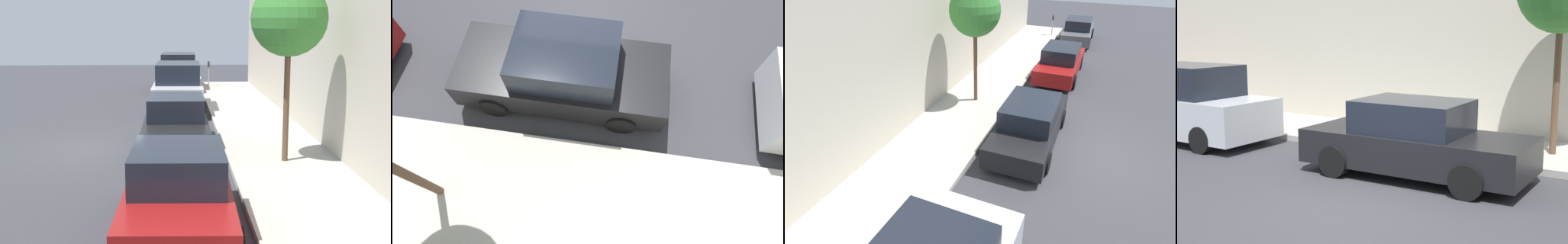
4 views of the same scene
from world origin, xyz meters
The scene contains 7 objects.
ground_plane centered at (0.00, 0.00, 0.00)m, with size 60.00×60.00×0.00m, color #38383D.
sidewalk centered at (4.93, 0.00, 0.07)m, with size 2.86×32.00×0.15m.
parked_sedan_nearest centered at (2.12, -13.12, 0.72)m, with size 1.93×4.55×1.54m.
parked_sedan_second centered at (2.19, -6.39, 0.72)m, with size 1.92×4.54×1.54m.
parked_sedan_third centered at (2.16, 0.02, 0.72)m, with size 1.92×4.51×1.54m.
parking_meter_near centered at (3.95, -13.72, 0.99)m, with size 0.11×0.15×1.36m.
street_tree centered at (4.94, -1.99, 3.72)m, with size 1.90×1.90×4.54m.
Camera 3 is at (0.45, 8.63, 5.84)m, focal length 28.00 mm.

